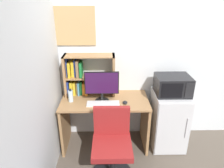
{
  "coord_description": "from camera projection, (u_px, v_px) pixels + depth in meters",
  "views": [
    {
      "loc": [
        -0.89,
        -2.86,
        2.09
      ],
      "look_at": [
        -0.84,
        -0.34,
        1.02
      ],
      "focal_mm": 32.67,
      "sensor_mm": 36.0,
      "label": 1
    }
  ],
  "objects": [
    {
      "name": "wall_back",
      "position": [
        196.0,
        56.0,
        2.98
      ],
      "size": [
        6.4,
        0.04,
        2.6
      ],
      "primitive_type": "cube",
      "color": "silver",
      "rests_on": "ground_plane"
    },
    {
      "name": "mini_fridge",
      "position": [
        168.0,
        120.0,
        3.0
      ],
      "size": [
        0.47,
        0.54,
        0.85
      ],
      "color": "silver",
      "rests_on": "ground_plane"
    },
    {
      "name": "wall_left",
      "position": [
        6.0,
        117.0,
        1.45
      ],
      "size": [
        0.04,
        4.4,
        2.6
      ],
      "primitive_type": "cube",
      "color": "silver",
      "rests_on": "ground_plane"
    },
    {
      "name": "desk",
      "position": [
        105.0,
        114.0,
        2.95
      ],
      "size": [
        1.22,
        0.63,
        0.77
      ],
      "color": "#997047",
      "rests_on": "ground_plane"
    },
    {
      "name": "hutch_bookshelf",
      "position": [
        83.0,
        75.0,
        2.92
      ],
      "size": [
        0.71,
        0.25,
        0.59
      ],
      "color": "#997047",
      "rests_on": "desk"
    },
    {
      "name": "computer_mouse",
      "position": [
        125.0,
        102.0,
        2.75
      ],
      "size": [
        0.06,
        0.09,
        0.03
      ],
      "primitive_type": "ellipsoid",
      "color": "black",
      "rests_on": "desk"
    },
    {
      "name": "microwave",
      "position": [
        173.0,
        85.0,
        2.78
      ],
      "size": [
        0.46,
        0.38,
        0.26
      ],
      "color": "black",
      "rests_on": "mini_fridge"
    },
    {
      "name": "desk_chair",
      "position": [
        112.0,
        149.0,
        2.47
      ],
      "size": [
        0.53,
        0.53,
        0.89
      ],
      "color": "black",
      "rests_on": "ground_plane"
    },
    {
      "name": "monitor",
      "position": [
        102.0,
        85.0,
        2.73
      ],
      "size": [
        0.46,
        0.19,
        0.43
      ],
      "color": "black",
      "rests_on": "desk"
    },
    {
      "name": "keyboard",
      "position": [
        103.0,
        104.0,
        2.73
      ],
      "size": [
        0.44,
        0.15,
        0.02
      ],
      "primitive_type": "cube",
      "color": "silver",
      "rests_on": "desk"
    },
    {
      "name": "wall_corkboard",
      "position": [
        74.0,
        26.0,
        2.75
      ],
      "size": [
        0.59,
        0.02,
        0.52
      ],
      "primitive_type": "cube",
      "color": "tan"
    },
    {
      "name": "water_bottle",
      "position": [
        71.0,
        96.0,
        2.78
      ],
      "size": [
        0.07,
        0.07,
        0.18
      ],
      "color": "silver",
      "rests_on": "desk"
    }
  ]
}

